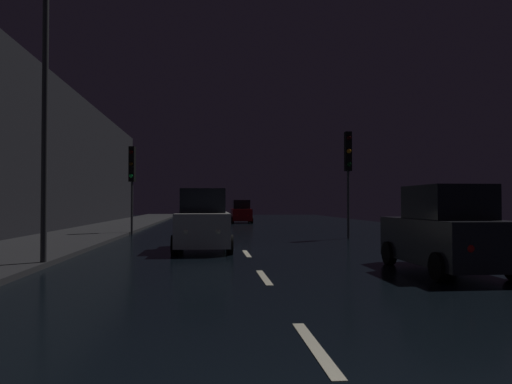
{
  "coord_description": "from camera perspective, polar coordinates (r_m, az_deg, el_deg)",
  "views": [
    {
      "loc": [
        -1.24,
        -2.64,
        1.71
      ],
      "look_at": [
        0.74,
        17.99,
        2.19
      ],
      "focal_mm": 33.79,
      "sensor_mm": 36.0,
      "label": 1
    }
  ],
  "objects": [
    {
      "name": "building_facade_left",
      "position": [
        25.47,
        -26.43,
        5.07
      ],
      "size": [
        0.8,
        63.0,
        8.96
      ],
      "primitive_type": "cube",
      "color": "black",
      "rests_on": "ground"
    },
    {
      "name": "car_distant_taillights",
      "position": [
        41.43,
        -1.76,
        -2.43
      ],
      "size": [
        1.8,
        3.91,
        1.97
      ],
      "rotation": [
        0.0,
        0.0,
        1.57
      ],
      "color": "maroon",
      "rests_on": "ground"
    },
    {
      "name": "ground",
      "position": [
        27.23,
        -2.88,
        -4.93
      ],
      "size": [
        27.83,
        84.0,
        0.02
      ],
      "primitive_type": "cube",
      "color": "black"
    },
    {
      "name": "car_approaching_headlights",
      "position": [
        17.61,
        -6.3,
        -3.56
      ],
      "size": [
        2.04,
        4.41,
        2.22
      ],
      "rotation": [
        0.0,
        0.0,
        -1.57
      ],
      "color": "silver",
      "rests_on": "ground"
    },
    {
      "name": "lane_centerline",
      "position": [
        11.15,
        0.99,
        -10.11
      ],
      "size": [
        0.16,
        12.75,
        0.01
      ],
      "color": "beige",
      "rests_on": "ground"
    },
    {
      "name": "traffic_light_far_right",
      "position": [
        23.7,
        10.86,
        3.69
      ],
      "size": [
        0.31,
        0.46,
        5.16
      ],
      "rotation": [
        0.0,
        0.0,
        -1.59
      ],
      "color": "#38383A",
      "rests_on": "ground"
    },
    {
      "name": "streetlamp_overhead",
      "position": [
        14.22,
        -22.0,
        13.1
      ],
      "size": [
        1.7,
        0.44,
        8.01
      ],
      "color": "#2D2D30",
      "rests_on": "ground"
    },
    {
      "name": "traffic_light_far_left",
      "position": [
        26.76,
        -14.47,
        2.45
      ],
      "size": [
        0.35,
        0.48,
        4.76
      ],
      "rotation": [
        0.0,
        0.0,
        -1.72
      ],
      "color": "#38383A",
      "rests_on": "ground"
    },
    {
      "name": "car_parked_right_near",
      "position": [
        12.94,
        21.49,
        -4.45
      ],
      "size": [
        1.97,
        4.27,
        2.15
      ],
      "rotation": [
        0.0,
        0.0,
        1.57
      ],
      "color": "black",
      "rests_on": "ground"
    },
    {
      "name": "sidewalk_left",
      "position": [
        27.95,
        -18.94,
        -4.59
      ],
      "size": [
        4.4,
        84.0,
        0.15
      ],
      "primitive_type": "cube",
      "color": "#28282B",
      "rests_on": "ground"
    }
  ]
}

